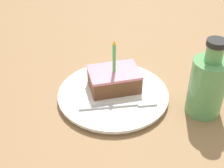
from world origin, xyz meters
name	(u,v)px	position (x,y,z in m)	size (l,w,h in m)	color
ground_plane	(116,110)	(0.00, 0.00, -0.02)	(2.40, 2.40, 0.04)	olive
plate	(112,94)	(0.03, 0.00, 0.01)	(0.27, 0.27, 0.02)	white
cake_slice	(114,79)	(0.04, -0.01, 0.04)	(0.09, 0.12, 0.13)	brown
fork	(124,105)	(-0.03, -0.01, 0.02)	(0.04, 0.18, 0.00)	#B2B2B7
bottle	(207,85)	(-0.07, -0.19, 0.07)	(0.08, 0.08, 0.18)	#599959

